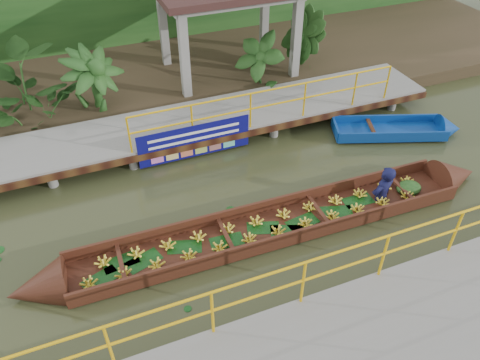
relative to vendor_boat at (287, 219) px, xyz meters
name	(u,v)px	position (x,y,z in m)	size (l,w,h in m)	color
ground	(203,225)	(-1.72, 0.74, -0.23)	(80.00, 80.00, 0.00)	#2A3118
land_strip	(133,75)	(-1.72, 8.24, -0.01)	(30.00, 8.00, 0.45)	#2F2717
far_dock	(163,130)	(-1.70, 4.17, 0.25)	(16.00, 2.06, 1.66)	gray
vendor_boat	(287,219)	(0.00, 0.00, 0.00)	(10.97, 1.34, 2.24)	#3D2010
moored_blue_boat	(419,130)	(5.13, 1.98, -0.08)	(3.69, 2.08, 0.86)	navy
blue_banner	(195,141)	(-1.10, 3.22, 0.32)	(3.00, 0.04, 0.94)	#0D0C61
tropical_plants	(83,80)	(-3.41, 6.04, 1.18)	(14.54, 1.54, 1.92)	#143A12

